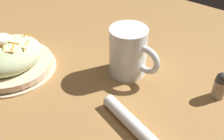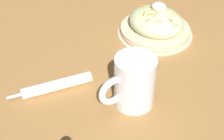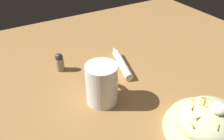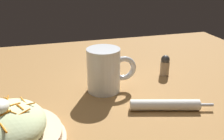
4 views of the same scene
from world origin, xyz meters
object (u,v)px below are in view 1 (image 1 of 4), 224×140
(beer_mug, at_px, (128,53))
(napkin_roll, at_px, (133,125))
(salad_plate, at_px, (10,59))
(salt_shaker, at_px, (220,85))

(beer_mug, bearing_deg, napkin_roll, -140.39)
(salad_plate, xyz_separation_m, napkin_roll, (0.03, -0.38, -0.02))
(napkin_roll, bearing_deg, salt_shaker, -25.66)
(salad_plate, bearing_deg, napkin_roll, -84.86)
(salt_shaker, bearing_deg, salad_plate, 116.92)
(salad_plate, height_order, napkin_roll, salad_plate)
(beer_mug, height_order, napkin_roll, beer_mug)
(salad_plate, distance_m, napkin_roll, 0.38)
(beer_mug, height_order, salt_shaker, beer_mug)
(beer_mug, distance_m, salt_shaker, 0.24)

